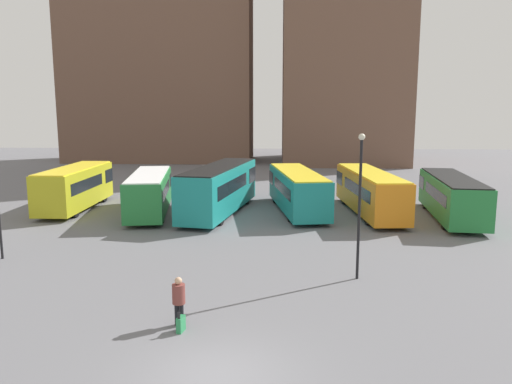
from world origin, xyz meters
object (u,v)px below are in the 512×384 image
at_px(bus_0, 76,186).
at_px(bus_5, 451,196).
at_px(suitcase, 181,324).
at_px(lamp_post_1, 360,196).
at_px(traveler, 179,297).
at_px(bus_1, 150,192).
at_px(bus_2, 220,187).
at_px(bus_3, 297,189).
at_px(bus_4, 370,191).

distance_m(bus_0, bus_5, 26.52).
bearing_deg(suitcase, lamp_post_1, -38.11).
distance_m(traveler, suitcase, 0.91).
height_order(bus_1, bus_2, bus_2).
xyz_separation_m(bus_2, bus_5, (15.70, -1.14, -0.28)).
relative_size(bus_5, suitcase, 14.30).
distance_m(bus_1, suitcase, 19.53).
height_order(bus_2, bus_3, bus_2).
bearing_deg(lamp_post_1, suitcase, -140.21).
relative_size(bus_2, bus_5, 1.12).
distance_m(suitcase, lamp_post_1, 9.28).
bearing_deg(bus_0, bus_2, -95.23).
relative_size(bus_0, bus_4, 0.82).
xyz_separation_m(bus_1, lamp_post_1, (12.43, -13.07, 2.10)).
relative_size(traveler, suitcase, 2.30).
bearing_deg(bus_1, bus_3, -90.96).
height_order(bus_0, bus_3, bus_0).
xyz_separation_m(bus_1, bus_4, (15.40, 0.85, 0.06)).
distance_m(traveler, lamp_post_1, 8.85).
xyz_separation_m(traveler, suitcase, (0.15, -0.49, -0.75)).
distance_m(bus_5, traveler, 23.05).
height_order(bus_1, traveler, bus_1).
distance_m(bus_4, suitcase, 21.73).
height_order(bus_2, lamp_post_1, lamp_post_1).
distance_m(bus_0, suitcase, 23.26).
relative_size(bus_2, bus_3, 1.08).
distance_m(bus_1, traveler, 18.97).
bearing_deg(bus_1, suitcase, -171.41).
bearing_deg(bus_3, bus_4, -105.16).
bearing_deg(bus_5, bus_0, 91.70).
distance_m(bus_3, lamp_post_1, 14.78).
height_order(bus_3, lamp_post_1, lamp_post_1).
bearing_deg(suitcase, bus_4, -14.19).
distance_m(bus_1, bus_2, 4.94).
bearing_deg(bus_4, bus_1, 88.20).
bearing_deg(bus_2, lamp_post_1, -141.25).
bearing_deg(traveler, lamp_post_1, -41.34).
bearing_deg(traveler, bus_2, 14.41).
bearing_deg(bus_2, bus_5, -84.31).
distance_m(bus_1, lamp_post_1, 18.16).
bearing_deg(lamp_post_1, bus_0, 141.48).
height_order(bus_3, bus_5, bus_3).
xyz_separation_m(bus_3, bus_4, (5.06, -0.57, 0.03)).
relative_size(bus_4, lamp_post_1, 1.81).
bearing_deg(bus_4, traveler, 147.83).
xyz_separation_m(bus_2, lamp_post_1, (7.54, -13.65, 1.83)).
xyz_separation_m(bus_0, bus_4, (21.26, -0.64, -0.05)).
xyz_separation_m(bus_0, bus_2, (10.75, -0.90, 0.15)).
bearing_deg(bus_3, bus_2, 89.91).
bearing_deg(suitcase, bus_5, -27.26).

